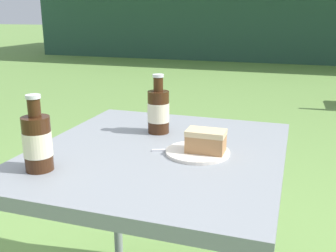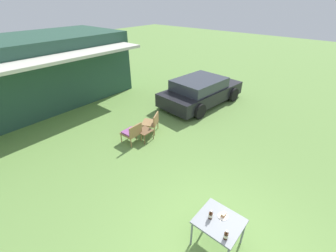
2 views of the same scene
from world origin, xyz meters
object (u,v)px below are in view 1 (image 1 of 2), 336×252
object	(u,v)px
cola_bottle_near	(158,111)
cola_bottle_far	(37,142)
cake_on_plate	(202,145)
patio_table	(158,170)

from	to	relation	value
cola_bottle_near	cola_bottle_far	bearing A→B (deg)	-114.36
cake_on_plate	cola_bottle_near	distance (m)	0.27
patio_table	cake_on_plate	size ratio (longest dim) A/B	4.33
patio_table	cola_bottle_near	xyz separation A→B (m)	(-0.06, 0.17, 0.15)
cake_on_plate	cola_bottle_near	xyz separation A→B (m)	(-0.21, 0.17, 0.05)
patio_table	cola_bottle_far	xyz separation A→B (m)	(-0.26, -0.26, 0.15)
patio_table	cola_bottle_near	size ratio (longest dim) A/B	4.07
patio_table	cola_bottle_far	bearing A→B (deg)	-134.35
patio_table	cola_bottle_far	size ratio (longest dim) A/B	4.07
cake_on_plate	cola_bottle_far	distance (m)	0.48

